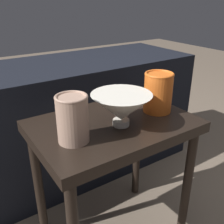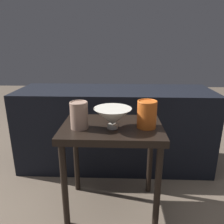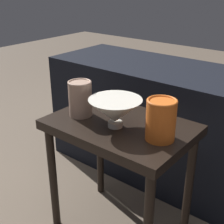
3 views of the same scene
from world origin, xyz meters
name	(u,v)px [view 1 (image 1 of 3)]	position (x,y,z in m)	size (l,w,h in m)	color
table	(113,141)	(0.00, 0.00, 0.48)	(0.58, 0.40, 0.56)	black
couch_backdrop	(58,122)	(0.00, 0.55, 0.33)	(1.55, 0.50, 0.65)	black
bowl	(121,107)	(0.01, -0.04, 0.63)	(0.21, 0.21, 0.12)	silver
vase_textured_left	(73,118)	(-0.18, -0.04, 0.64)	(0.10, 0.10, 0.15)	tan
vase_colorful_right	(158,92)	(0.19, -0.02, 0.64)	(0.11, 0.11, 0.15)	orange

